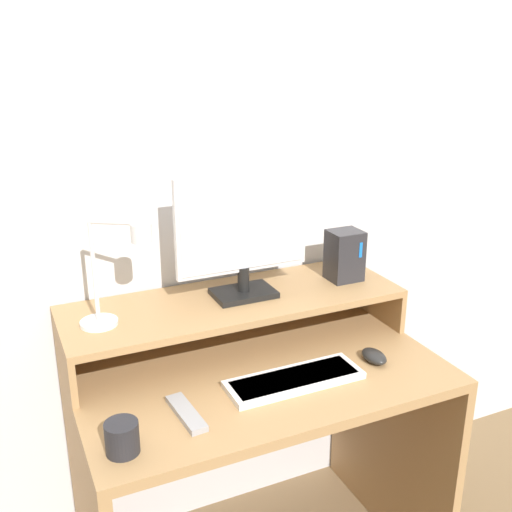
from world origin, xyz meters
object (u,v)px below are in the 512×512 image
(monitor, at_px, (243,232))
(desk_lamp, at_px, (118,272))
(remote_control, at_px, (186,413))
(mug, at_px, (122,438))
(mouse, at_px, (374,356))
(router_dock, at_px, (344,255))
(keyboard, at_px, (294,379))

(monitor, xyz_separation_m, desk_lamp, (-0.39, -0.06, -0.04))
(remote_control, bearing_deg, desk_lamp, 108.32)
(monitor, bearing_deg, desk_lamp, -171.81)
(remote_control, bearing_deg, monitor, 47.53)
(monitor, bearing_deg, mug, -139.83)
(mouse, height_order, mug, mug)
(desk_lamp, bearing_deg, mug, -104.06)
(router_dock, xyz_separation_m, keyboard, (-0.33, -0.29, -0.22))
(monitor, height_order, mouse, monitor)
(desk_lamp, relative_size, router_dock, 1.82)
(router_dock, relative_size, mug, 2.13)
(router_dock, bearing_deg, remote_control, -154.23)
(monitor, xyz_separation_m, mouse, (0.29, -0.29, -0.33))
(desk_lamp, distance_m, mug, 0.44)
(keyboard, height_order, remote_control, keyboard)
(remote_control, bearing_deg, router_dock, 25.77)
(mouse, bearing_deg, desk_lamp, 160.77)
(mug, bearing_deg, router_dock, 25.18)
(monitor, distance_m, desk_lamp, 0.39)
(monitor, xyz_separation_m, keyboard, (0.02, -0.30, -0.34))
(keyboard, height_order, mug, mug)
(desk_lamp, bearing_deg, monitor, 8.19)
(router_dock, bearing_deg, keyboard, -139.06)
(desk_lamp, bearing_deg, keyboard, -30.71)
(monitor, distance_m, mug, 0.69)
(mouse, bearing_deg, monitor, 134.81)
(router_dock, xyz_separation_m, mug, (-0.83, -0.39, -0.19))
(mouse, relative_size, mug, 1.21)
(router_dock, relative_size, keyboard, 0.43)
(monitor, xyz_separation_m, remote_control, (-0.30, -0.32, -0.34))
(desk_lamp, height_order, router_dock, desk_lamp)
(router_dock, relative_size, mouse, 1.76)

